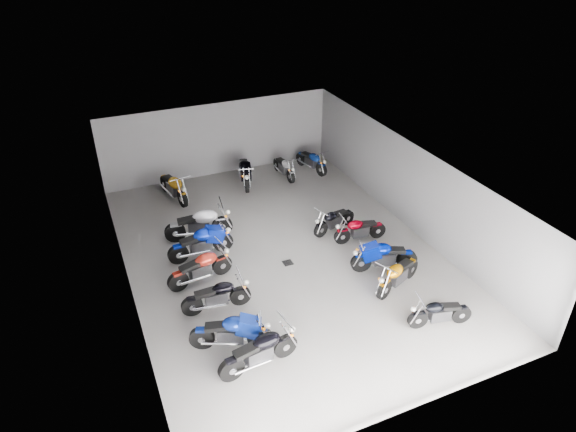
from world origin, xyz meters
The scene contains 21 objects.
ground centered at (0.00, 0.00, 0.00)m, with size 14.00×14.00×0.00m, color #989590.
wall_back centered at (0.00, 7.00, 1.60)m, with size 10.00×0.10×3.20m, color slate.
wall_left centered at (-5.00, 0.00, 1.60)m, with size 0.10×14.00×3.20m, color slate.
wall_right centered at (5.00, 0.00, 1.60)m, with size 0.10×14.00×3.20m, color slate.
ceiling centered at (0.00, 0.00, 3.22)m, with size 10.00×14.00×0.04m, color black.
drain_grate centered at (0.00, -0.50, 0.01)m, with size 0.32×0.32×0.01m, color black.
motorcycle_left_a centered at (-2.45, -4.35, 0.53)m, with size 2.22×0.52×0.98m.
motorcycle_left_b centered at (-2.89, -3.42, 0.53)m, with size 2.10×0.98×0.97m.
motorcycle_left_c centered at (-2.80, -1.79, 0.49)m, with size 2.06×0.45×0.91m.
motorcycle_left_d centered at (-2.87, -0.32, 0.52)m, with size 2.16×0.59×0.96m.
motorcycle_left_e centered at (-2.49, 1.00, 0.55)m, with size 2.28×0.48×1.00m.
motorcycle_left_f centered at (-2.25, 2.16, 0.58)m, with size 2.40×0.57×1.06m.
motorcycle_right_a centered at (2.69, -4.91, 0.45)m, with size 1.85×0.57×0.82m.
motorcycle_right_b centered at (2.57, -3.03, 0.50)m, with size 1.98×0.93×0.92m.
motorcycle_right_c centered at (2.68, -2.06, 0.53)m, with size 2.13×0.79×0.96m.
motorcycle_right_d centered at (2.85, -0.27, 0.47)m, with size 1.94×0.44×0.85m.
motorcycle_right_e centered at (2.33, 0.67, 0.46)m, with size 1.86×0.63×0.84m.
motorcycle_back_b centered at (-2.44, 5.38, 0.55)m, with size 0.67×2.28×1.01m.
motorcycle_back_d centered at (0.64, 5.54, 0.56)m, with size 0.74×2.32×1.03m.
motorcycle_back_e centered at (2.43, 5.47, 0.46)m, with size 0.40×1.94×0.85m.
motorcycle_back_f centered at (3.80, 5.55, 0.49)m, with size 0.63×2.00×0.89m.
Camera 1 is at (-5.53, -13.21, 10.08)m, focal length 32.00 mm.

